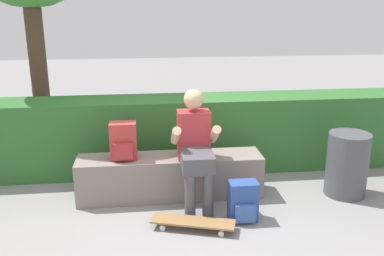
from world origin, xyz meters
name	(u,v)px	position (x,y,z in m)	size (l,w,h in m)	color
ground_plane	(174,215)	(0.00, 0.00, 0.00)	(24.00, 24.00, 0.00)	gray
bench_main	(170,176)	(0.00, 0.45, 0.23)	(2.01, 0.42, 0.47)	gray
person_skater	(195,145)	(0.25, 0.24, 0.66)	(0.49, 0.62, 1.22)	#B73338
skateboard_near_person	(193,222)	(0.16, -0.30, 0.07)	(0.82, 0.43, 0.09)	olive
backpack_on_bench	(123,142)	(-0.49, 0.44, 0.66)	(0.28, 0.23, 0.40)	#B23833
backpack_on_ground	(243,202)	(0.68, -0.17, 0.19)	(0.28, 0.23, 0.40)	#2D4C99
hedge_row	(196,133)	(0.39, 1.23, 0.47)	(6.44, 0.59, 0.94)	#31682D
trash_bin	(347,164)	(1.95, 0.27, 0.36)	(0.45, 0.45, 0.71)	#4C4C51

